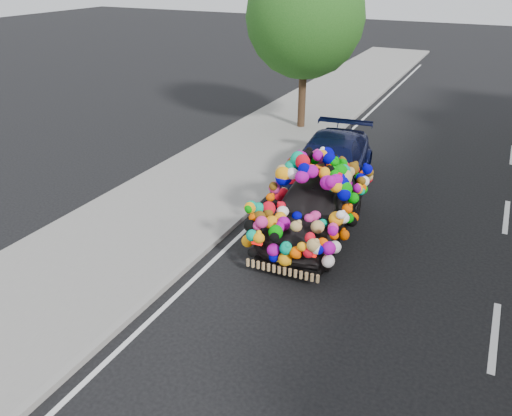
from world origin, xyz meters
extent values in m
plane|color=black|center=(0.00, 0.00, 0.00)|extent=(100.00, 100.00, 0.00)
cube|color=gray|center=(-4.30, 0.00, 0.06)|extent=(4.00, 60.00, 0.12)
cube|color=gray|center=(-2.35, 0.00, 0.07)|extent=(0.15, 60.00, 0.13)
cylinder|color=#332114|center=(-3.80, 9.50, 1.36)|extent=(0.28, 0.28, 2.73)
sphere|color=#1B5115|center=(-3.80, 9.50, 4.03)|extent=(4.20, 4.20, 4.20)
imported|color=black|center=(-0.49, 2.00, 0.70)|extent=(1.89, 4.21, 1.40)
cube|color=red|center=(-0.94, -0.11, 0.78)|extent=(0.22, 0.07, 0.14)
cube|color=red|center=(0.19, -0.05, 0.78)|extent=(0.22, 0.07, 0.14)
cube|color=yellow|center=(-0.37, -0.09, 0.48)|extent=(0.34, 0.06, 0.12)
imported|color=black|center=(-1.04, 4.61, 0.71)|extent=(2.57, 5.12, 1.43)
camera|label=1|loc=(2.89, -7.86, 5.83)|focal=35.00mm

